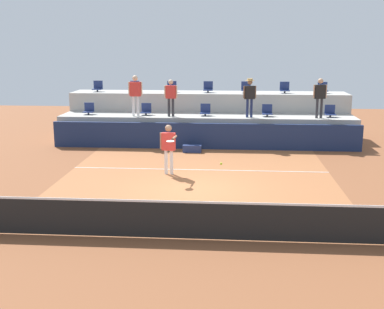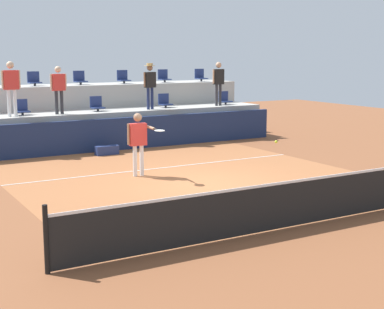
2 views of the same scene
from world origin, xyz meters
name	(u,v)px [view 1 (image 1 of 2)]	position (x,y,z in m)	size (l,w,h in m)	color
ground_plane	(195,189)	(0.00, 0.00, 0.00)	(40.00, 40.00, 0.00)	brown
court_inner_paint	(197,180)	(0.00, 1.00, 0.00)	(9.00, 10.00, 0.01)	#A36038
court_service_line	(199,170)	(0.00, 2.40, 0.01)	(9.00, 0.06, 0.00)	silver
tennis_net	(182,218)	(0.00, -4.00, 0.50)	(10.48, 0.08, 1.07)	black
sponsor_backboard	(205,136)	(0.00, 6.00, 0.55)	(13.00, 0.16, 1.10)	navy
seating_tier_lower	(206,129)	(0.00, 7.30, 0.62)	(13.00, 1.80, 1.25)	#ADAAA3
seating_tier_upper	(208,114)	(0.00, 9.10, 1.05)	(13.00, 1.80, 2.10)	#ADAAA3
stadium_chair_lower_far_left	(89,110)	(-5.30, 7.23, 1.46)	(0.44, 0.40, 0.52)	#2D2D33
stadium_chair_lower_left	(146,110)	(-2.69, 7.23, 1.46)	(0.44, 0.40, 0.52)	#2D2D33
stadium_chair_lower_center	(205,111)	(-0.05, 7.23, 1.46)	(0.44, 0.40, 0.52)	#2D2D33
stadium_chair_lower_right	(267,111)	(2.66, 7.23, 1.46)	(0.44, 0.40, 0.52)	#2D2D33
stadium_chair_lower_far_right	(330,112)	(5.37, 7.23, 1.46)	(0.44, 0.40, 0.52)	#2D2D33
stadium_chair_upper_far_left	(98,87)	(-5.33, 9.03, 2.31)	(0.44, 0.40, 0.52)	#2D2D33
stadium_chair_upper_left	(135,87)	(-3.54, 9.03, 2.31)	(0.44, 0.40, 0.52)	#2D2D33
stadium_chair_upper_mid_left	(172,88)	(-1.75, 9.03, 2.31)	(0.44, 0.40, 0.52)	#2D2D33
stadium_chair_upper_center	(208,88)	(-0.02, 9.03, 2.31)	(0.44, 0.40, 0.52)	#2D2D33
stadium_chair_upper_mid_right	(246,88)	(1.77, 9.03, 2.31)	(0.44, 0.40, 0.52)	#2D2D33
stadium_chair_upper_right	(285,88)	(3.57, 9.03, 2.31)	(0.44, 0.40, 0.52)	#2D2D33
stadium_chair_upper_far_right	(323,89)	(5.32, 9.03, 2.31)	(0.44, 0.40, 0.52)	#2D2D33
tennis_player	(169,144)	(-1.00, 1.71, 1.05)	(0.62, 1.23, 1.71)	white
spectator_leaning_on_rail	(135,91)	(-3.08, 6.85, 2.33)	(0.62, 0.25, 1.77)	white
spectator_in_grey	(171,95)	(-1.53, 6.85, 2.20)	(0.57, 0.22, 1.60)	#2D2D33
spectator_with_hat	(250,94)	(1.87, 6.85, 2.26)	(0.57, 0.46, 1.67)	navy
spectator_in_white	(320,94)	(4.83, 6.85, 2.27)	(0.59, 0.26, 1.69)	#2D2D33
tennis_ball	(221,164)	(0.84, -1.82, 1.27)	(0.07, 0.07, 0.07)	#CCE033
equipment_bag	(192,149)	(-0.49, 5.30, 0.15)	(0.76, 0.28, 0.30)	navy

